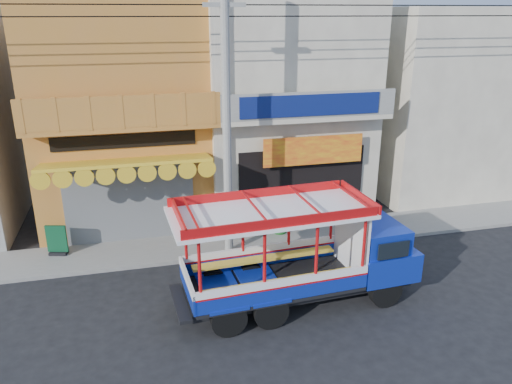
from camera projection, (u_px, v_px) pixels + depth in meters
ground at (289, 304)px, 13.43m from camera, size 90.00×90.00×0.00m
sidewalk at (254, 240)px, 17.06m from camera, size 30.00×2.00×0.12m
shophouse_left at (123, 107)px, 18.39m from camera, size 6.00×7.50×8.24m
shophouse_right at (279, 101)px, 19.76m from camera, size 6.00×6.75×8.24m
party_pilaster at (218, 123)px, 16.27m from camera, size 0.35×0.30×8.00m
filler_building_right at (434, 101)px, 21.48m from camera, size 6.00×6.00×7.60m
utility_pole at (231, 99)px, 14.54m from camera, size 28.00×0.26×9.00m
songthaew_truck at (315, 252)px, 13.15m from camera, size 6.54×2.48×3.00m
green_sign at (57, 242)px, 15.80m from camera, size 0.64×0.43×0.99m
potted_plant_a at (280, 217)px, 17.37m from camera, size 1.30×1.33×1.11m
potted_plant_c at (361, 214)px, 17.89m from camera, size 0.72×0.72×0.96m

